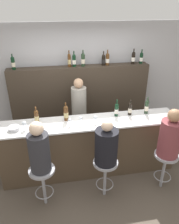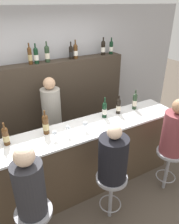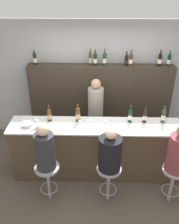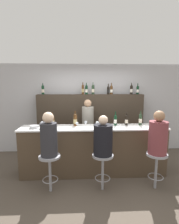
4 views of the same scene
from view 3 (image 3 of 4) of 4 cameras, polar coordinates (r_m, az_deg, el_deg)
name	(u,v)px [view 3 (image 3 of 4)]	position (r m, az deg, el deg)	size (l,w,h in m)	color
ground_plane	(100,182)	(4.80, 2.36, -15.73)	(16.00, 16.00, 0.00)	#4C4238
wall_back	(100,81)	(5.52, 2.46, 7.11)	(6.40, 0.05, 2.60)	#B2B2B7
bar_counter	(100,150)	(4.64, 2.46, -8.65)	(3.21, 0.58, 1.08)	#473828
back_bar_cabinet	(100,103)	(5.50, 2.39, 2.03)	(3.01, 0.28, 1.73)	#382D23
wine_bottle_counter_0	(49,115)	(4.44, -9.18, -0.65)	(0.08, 0.08, 0.30)	#4C2D14
wine_bottle_counter_1	(78,114)	(4.37, -2.68, -0.55)	(0.08, 0.08, 0.33)	#4C2D14
wine_bottle_counter_2	(130,116)	(4.41, 9.27, -0.84)	(0.07, 0.07, 0.32)	black
wine_bottle_counter_3	(145,116)	(4.45, 12.54, -0.92)	(0.07, 0.07, 0.29)	black
wine_bottle_counter_4	(164,116)	(4.52, 16.56, -0.82)	(0.07, 0.07, 0.33)	#233823
wine_bottle_backbar_0	(35,59)	(5.25, -12.39, 11.84)	(0.08, 0.08, 0.31)	black
wine_bottle_backbar_1	(90,59)	(5.11, 0.17, 12.11)	(0.07, 0.07, 0.34)	#4C2D14
wine_bottle_backbar_2	(95,59)	(5.11, 1.31, 12.00)	(0.08, 0.08, 0.32)	black
wine_bottle_backbar_3	(105,59)	(5.11, 3.47, 12.04)	(0.08, 0.08, 0.34)	#233823
wine_bottle_backbar_4	(126,60)	(5.15, 8.42, 11.68)	(0.07, 0.07, 0.30)	black
wine_bottle_backbar_5	(131,60)	(5.16, 9.41, 11.75)	(0.08, 0.08, 0.32)	#4C2D14
wine_bottle_backbar_6	(160,59)	(5.26, 15.78, 11.48)	(0.08, 0.08, 0.32)	black
wine_bottle_backbar_7	(169,60)	(5.31, 17.72, 11.25)	(0.07, 0.07, 0.31)	black
wine_glass_0	(36,121)	(4.33, -12.08, -2.10)	(0.08, 0.08, 0.15)	silver
wine_glass_1	(80,123)	(4.23, -2.23, -2.44)	(0.07, 0.07, 0.13)	silver
wine_glass_2	(91,122)	(4.21, 0.30, -2.25)	(0.06, 0.06, 0.15)	silver
wine_glass_3	(106,123)	(4.22, 3.72, -2.43)	(0.07, 0.07, 0.14)	silver
metal_bowl	(27,125)	(4.42, -14.13, -2.81)	(0.19, 0.19, 0.06)	#B7B7BC
bar_stool_left	(48,174)	(4.21, -9.57, -13.74)	(0.40, 0.40, 0.71)	gray
guest_seated_left	(45,149)	(3.88, -10.19, -8.30)	(0.31, 0.31, 0.81)	#28282D
bar_stool_middle	(109,175)	(4.15, 4.43, -14.13)	(0.40, 0.40, 0.71)	gray
guest_seated_middle	(110,152)	(3.84, 4.69, -9.19)	(0.35, 0.35, 0.74)	black
bar_stool_right	(174,176)	(4.33, 18.65, -13.70)	(0.40, 0.40, 0.71)	gray
guest_seated_right	(179,151)	(4.01, 19.81, -8.45)	(0.34, 0.34, 0.82)	brown
bartender	(95,119)	(5.14, 1.36, -1.50)	(0.31, 0.31, 1.63)	gray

